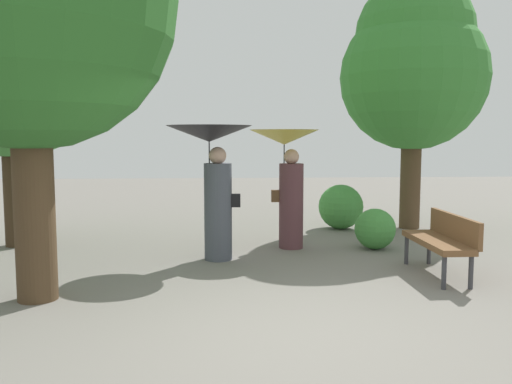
% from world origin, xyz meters
% --- Properties ---
extents(ground_plane, '(40.00, 40.00, 0.00)m').
position_xyz_m(ground_plane, '(0.00, 0.00, 0.00)').
color(ground_plane, slate).
extents(person_left, '(1.30, 1.30, 2.04)m').
position_xyz_m(person_left, '(-0.69, 3.12, 1.46)').
color(person_left, '#474C56').
rests_on(person_left, ground).
extents(person_right, '(1.16, 1.16, 1.99)m').
position_xyz_m(person_right, '(0.54, 3.91, 1.39)').
color(person_right, '#563338').
rests_on(person_right, ground).
extents(park_bench, '(0.49, 1.50, 0.83)m').
position_xyz_m(park_bench, '(2.41, 1.95, 0.51)').
color(park_bench, '#38383D').
rests_on(park_bench, ground).
extents(tree_near_right, '(2.94, 2.94, 5.08)m').
position_xyz_m(tree_near_right, '(3.32, 5.75, 3.34)').
color(tree_near_right, '#4C3823').
rests_on(tree_near_right, ground).
extents(tree_mid_left, '(3.33, 3.33, 5.37)m').
position_xyz_m(tree_mid_left, '(-4.07, 4.41, 3.46)').
color(tree_mid_left, '#42301E').
rests_on(tree_mid_left, ground).
extents(bush_path_left, '(0.91, 0.91, 0.91)m').
position_xyz_m(bush_path_left, '(1.88, 5.74, 0.46)').
color(bush_path_left, '#428C3D').
rests_on(bush_path_left, ground).
extents(bush_path_right, '(0.68, 0.68, 0.68)m').
position_xyz_m(bush_path_right, '(2.01, 3.71, 0.34)').
color(bush_path_right, '#428C3D').
rests_on(bush_path_right, ground).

